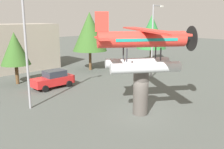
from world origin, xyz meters
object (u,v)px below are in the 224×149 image
streetlight_primary (28,45)px  storefront_building (15,47)px  tree_far_east (152,32)px  car_mid_red (53,79)px  tree_center_back (90,32)px  tree_east (15,49)px  display_pedestal (141,92)px  floatplane_monument (144,46)px  streetlight_secondary (153,36)px

streetlight_primary → storefront_building: (5.43, 15.30, -1.85)m
streetlight_primary → tree_far_east: bearing=15.9°
car_mid_red → tree_center_back: (8.33, 4.38, 4.24)m
tree_east → streetlight_primary: bearing=-106.1°
storefront_building → display_pedestal: bearing=-90.9°
car_mid_red → tree_center_back: 10.32m
floatplane_monument → car_mid_red: (-0.91, 10.79, -4.09)m
streetlight_primary → tree_far_east: streetlight_primary is taller
streetlight_primary → tree_east: streetlight_primary is taller
car_mid_red → streetlight_secondary: size_ratio=0.50×
storefront_building → tree_east: bearing=-113.1°
floatplane_monument → tree_far_east: bearing=69.2°
tree_east → tree_center_back: (10.32, 0.41, 1.37)m
tree_east → tree_far_east: bearing=-3.4°
streetlight_secondary → tree_center_back: (-2.47, 8.52, 0.30)m
streetlight_secondary → tree_center_back: bearing=106.2°
storefront_building → streetlight_primary: bearing=-109.5°
floatplane_monument → tree_far_east: size_ratio=1.27×
display_pedestal → streetlight_primary: (-5.10, 6.70, 3.25)m
streetlight_primary → tree_center_back: 15.16m
car_mid_red → floatplane_monument: bearing=94.8°
storefront_building → tree_center_back: 10.19m
car_mid_red → streetlight_secondary: streetlight_secondary is taller
display_pedestal → tree_center_back: (7.53, 15.09, 3.47)m
floatplane_monument → car_mid_red: 11.57m
floatplane_monument → streetlight_primary: streetlight_primary is taller
streetlight_secondary → storefront_building: size_ratio=0.80×
display_pedestal → storefront_building: storefront_building is taller
display_pedestal → car_mid_red: size_ratio=0.79×
tree_far_east → storefront_building: bearing=154.8°
floatplane_monument → tree_center_back: (7.42, 15.16, 0.14)m
streetlight_primary → tree_east: (2.31, 7.98, -1.15)m
streetlight_primary → streetlight_secondary: bearing=-0.5°
streetlight_secondary → car_mid_red: bearing=159.0°
streetlight_secondary → storefront_building: bearing=122.1°
streetlight_primary → display_pedestal: bearing=-52.7°
tree_east → streetlight_secondary: bearing=-32.4°
floatplane_monument → storefront_building: (0.22, 22.07, -1.92)m
streetlight_secondary → tree_far_east: 10.99m
car_mid_red → tree_far_east: tree_far_east is taller
floatplane_monument → streetlight_secondary: bearing=67.0°
tree_center_back → streetlight_primary: bearing=-146.4°
display_pedestal → tree_center_back: size_ratio=0.43×
display_pedestal → floatplane_monument: size_ratio=0.35×
car_mid_red → storefront_building: size_ratio=0.40×
display_pedestal → streetlight_secondary: 12.38m
streetlight_primary → streetlight_secondary: size_ratio=1.02×
car_mid_red → streetlight_primary: (-4.30, -4.02, 4.02)m
streetlight_primary → storefront_building: 16.34m
car_mid_red → streetlight_secondary: 12.22m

